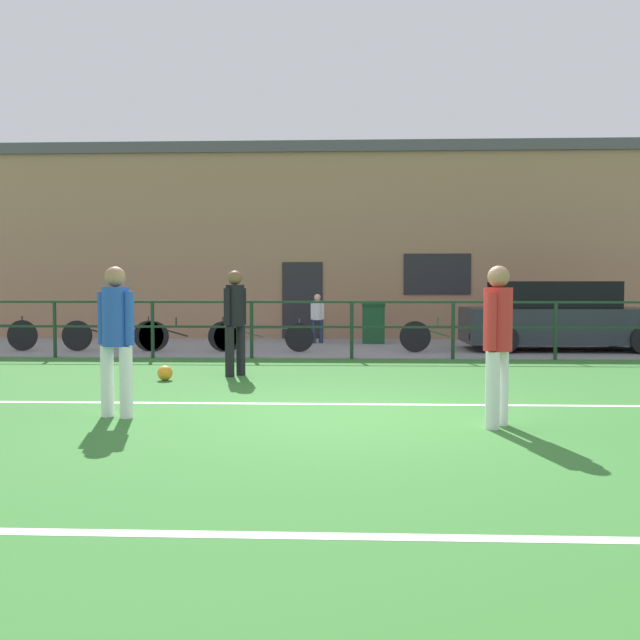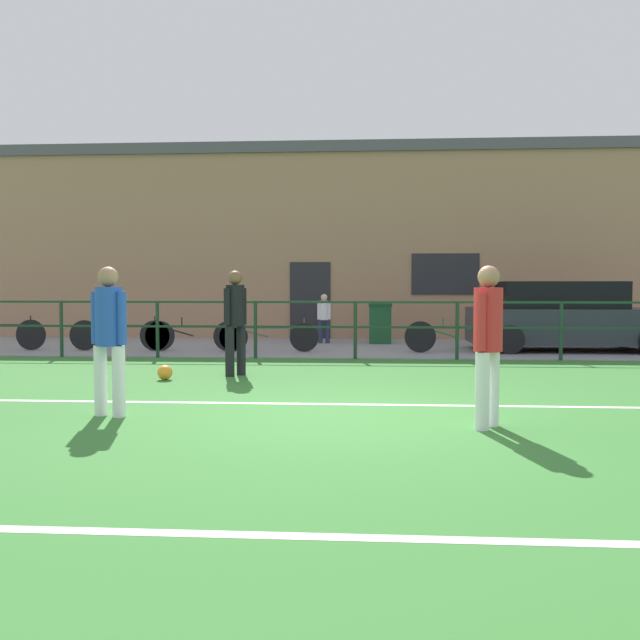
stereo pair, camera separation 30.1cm
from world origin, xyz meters
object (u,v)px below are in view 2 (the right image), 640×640
at_px(player_goalkeeper, 235,316).
at_px(trash_bin_0, 380,323).
at_px(bicycle_parked_3, 268,336).
at_px(player_winger, 488,336).
at_px(bicycle_parked_2, 194,335).
at_px(spectator_child, 324,315).
at_px(player_striker, 109,332).
at_px(bicycle_parked_0, 119,335).
at_px(bicycle_parked_1, 455,336).
at_px(soccer_ball_spare, 165,372).
at_px(parked_car_red, 566,318).

height_order(player_goalkeeper, trash_bin_0, player_goalkeeper).
bearing_deg(bicycle_parked_3, player_winger, -66.62).
bearing_deg(bicycle_parked_2, spectator_child, 39.74).
distance_m(player_goalkeeper, bicycle_parked_3, 3.94).
relative_size(player_striker, bicycle_parked_0, 0.73).
bearing_deg(player_goalkeeper, bicycle_parked_1, -10.49).
distance_m(soccer_ball_spare, trash_bin_0, 7.61).
bearing_deg(bicycle_parked_0, soccer_ball_spare, -62.11).
bearing_deg(soccer_ball_spare, player_goalkeeper, 30.24).
distance_m(player_goalkeeper, parked_car_red, 7.95).
xyz_separation_m(parked_car_red, bicycle_parked_3, (-6.54, -0.66, -0.40)).
bearing_deg(parked_car_red, bicycle_parked_3, -174.27).
height_order(bicycle_parked_0, bicycle_parked_1, same).
relative_size(spectator_child, bicycle_parked_1, 0.57).
xyz_separation_m(soccer_ball_spare, parked_car_red, (7.50, 5.12, 0.63)).
height_order(bicycle_parked_0, bicycle_parked_2, bicycle_parked_0).
bearing_deg(player_goalkeeper, parked_car_red, -19.78).
bearing_deg(bicycle_parked_2, trash_bin_0, 29.27).
xyz_separation_m(spectator_child, trash_bin_0, (1.40, 0.04, -0.19)).
xyz_separation_m(player_goalkeeper, bicycle_parked_2, (-1.68, 3.89, -0.60)).
relative_size(player_goalkeeper, spectator_child, 1.37).
bearing_deg(bicycle_parked_2, bicycle_parked_0, 180.00).
bearing_deg(player_goalkeeper, player_striker, -156.49).
height_order(parked_car_red, bicycle_parked_3, parked_car_red).
bearing_deg(parked_car_red, bicycle_parked_2, -175.42).
relative_size(parked_car_red, bicycle_parked_0, 1.89).
height_order(player_winger, bicycle_parked_3, player_winger).
bearing_deg(player_goalkeeper, bicycle_parked_2, 58.68).
height_order(player_goalkeeper, parked_car_red, player_goalkeeper).
height_order(soccer_ball_spare, trash_bin_0, trash_bin_0).
xyz_separation_m(parked_car_red, bicycle_parked_2, (-8.19, -0.66, -0.38)).
relative_size(player_striker, bicycle_parked_3, 0.76).
relative_size(soccer_ball_spare, trash_bin_0, 0.23).
bearing_deg(player_goalkeeper, trash_bin_0, 13.77).
distance_m(soccer_ball_spare, bicycle_parked_2, 4.52).
bearing_deg(trash_bin_0, player_winger, -85.04).
bearing_deg(bicycle_parked_3, parked_car_red, 5.73).
relative_size(spectator_child, parked_car_red, 0.29).
xyz_separation_m(player_winger, bicycle_parked_2, (-5.00, 7.74, -0.57)).
bearing_deg(parked_car_red, bicycle_parked_1, -165.37).
height_order(bicycle_parked_1, bicycle_parked_3, bicycle_parked_1).
xyz_separation_m(player_goalkeeper, player_striker, (-0.73, -3.50, -0.02)).
height_order(player_goalkeeper, bicycle_parked_1, player_goalkeeper).
distance_m(soccer_ball_spare, bicycle_parked_0, 5.06).
bearing_deg(player_striker, player_goalkeeper, 95.63).
height_order(spectator_child, parked_car_red, parked_car_red).
bearing_deg(parked_car_red, player_goalkeeper, -145.11).
bearing_deg(player_winger, bicycle_parked_2, 66.36).
bearing_deg(bicycle_parked_1, bicycle_parked_2, 180.00).
relative_size(player_striker, trash_bin_0, 1.65).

